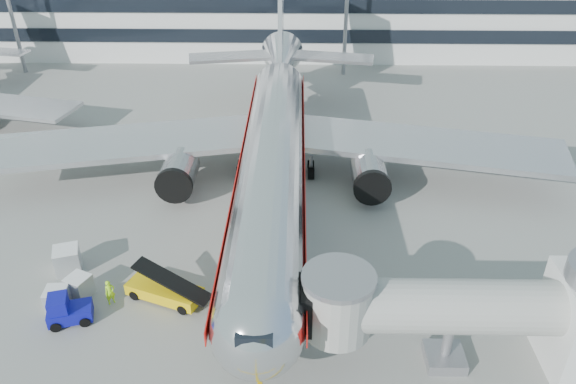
{
  "coord_description": "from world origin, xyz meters",
  "views": [
    {
      "loc": [
        1.96,
        -30.91,
        24.95
      ],
      "look_at": [
        1.3,
        4.21,
        4.0
      ],
      "focal_mm": 35.0,
      "sensor_mm": 36.0,
      "label": 1
    }
  ],
  "objects_px": {
    "cargo_container_left": "(79,286)",
    "ramp_worker": "(110,292)",
    "cargo_container_right": "(67,259)",
    "main_jet": "(274,144)",
    "belt_loader": "(165,290)",
    "baggage_tug": "(67,311)",
    "cargo_container_front": "(57,299)"
  },
  "relations": [
    {
      "from": "cargo_container_right",
      "to": "ramp_worker",
      "type": "xyz_separation_m",
      "value": [
        3.97,
        -3.34,
        -0.02
      ]
    },
    {
      "from": "baggage_tug",
      "to": "cargo_container_front",
      "type": "distance_m",
      "value": 1.63
    },
    {
      "from": "main_jet",
      "to": "cargo_container_right",
      "type": "relative_size",
      "value": 23.99
    },
    {
      "from": "cargo_container_left",
      "to": "ramp_worker",
      "type": "xyz_separation_m",
      "value": [
        2.28,
        -0.75,
        0.14
      ]
    },
    {
      "from": "main_jet",
      "to": "baggage_tug",
      "type": "bearing_deg",
      "value": -126.02
    },
    {
      "from": "baggage_tug",
      "to": "cargo_container_left",
      "type": "height_order",
      "value": "baggage_tug"
    },
    {
      "from": "belt_loader",
      "to": "baggage_tug",
      "type": "bearing_deg",
      "value": -158.57
    },
    {
      "from": "belt_loader",
      "to": "cargo_container_left",
      "type": "height_order",
      "value": "belt_loader"
    },
    {
      "from": "cargo_container_front",
      "to": "cargo_container_left",
      "type": "bearing_deg",
      "value": 51.53
    },
    {
      "from": "cargo_container_right",
      "to": "cargo_container_front",
      "type": "bearing_deg",
      "value": -79.7
    },
    {
      "from": "baggage_tug",
      "to": "cargo_container_left",
      "type": "xyz_separation_m",
      "value": [
        -0.07,
        2.47,
        -0.12
      ]
    },
    {
      "from": "cargo_container_left",
      "to": "cargo_container_right",
      "type": "xyz_separation_m",
      "value": [
        -1.69,
        2.59,
        0.16
      ]
    },
    {
      "from": "baggage_tug",
      "to": "main_jet",
      "type": "bearing_deg",
      "value": 53.98
    },
    {
      "from": "cargo_container_left",
      "to": "ramp_worker",
      "type": "bearing_deg",
      "value": -18.27
    },
    {
      "from": "cargo_container_left",
      "to": "baggage_tug",
      "type": "bearing_deg",
      "value": -88.33
    },
    {
      "from": "cargo_container_front",
      "to": "ramp_worker",
      "type": "xyz_separation_m",
      "value": [
        3.27,
        0.49,
        0.14
      ]
    },
    {
      "from": "belt_loader",
      "to": "cargo_container_front",
      "type": "xyz_separation_m",
      "value": [
        -6.68,
        -0.98,
        0.02
      ]
    },
    {
      "from": "baggage_tug",
      "to": "cargo_container_right",
      "type": "xyz_separation_m",
      "value": [
        -1.76,
        5.06,
        0.04
      ]
    },
    {
      "from": "baggage_tug",
      "to": "cargo_container_left",
      "type": "bearing_deg",
      "value": 91.67
    },
    {
      "from": "main_jet",
      "to": "belt_loader",
      "type": "relative_size",
      "value": 9.52
    },
    {
      "from": "cargo_container_right",
      "to": "ramp_worker",
      "type": "bearing_deg",
      "value": -40.12
    },
    {
      "from": "baggage_tug",
      "to": "ramp_worker",
      "type": "bearing_deg",
      "value": 37.85
    },
    {
      "from": "baggage_tug",
      "to": "cargo_container_right",
      "type": "height_order",
      "value": "baggage_tug"
    },
    {
      "from": "cargo_container_front",
      "to": "ramp_worker",
      "type": "relative_size",
      "value": 0.84
    },
    {
      "from": "belt_loader",
      "to": "cargo_container_right",
      "type": "bearing_deg",
      "value": 158.85
    },
    {
      "from": "cargo_container_front",
      "to": "cargo_container_right",
      "type": "bearing_deg",
      "value": 100.3
    },
    {
      "from": "belt_loader",
      "to": "ramp_worker",
      "type": "distance_m",
      "value": 3.45
    },
    {
      "from": "cargo_container_front",
      "to": "ramp_worker",
      "type": "distance_m",
      "value": 3.31
    },
    {
      "from": "cargo_container_right",
      "to": "ramp_worker",
      "type": "height_order",
      "value": "cargo_container_right"
    },
    {
      "from": "cargo_container_right",
      "to": "cargo_container_left",
      "type": "bearing_deg",
      "value": -56.92
    },
    {
      "from": "main_jet",
      "to": "ramp_worker",
      "type": "height_order",
      "value": "main_jet"
    },
    {
      "from": "cargo_container_left",
      "to": "belt_loader",
      "type": "bearing_deg",
      "value": -2.65
    }
  ]
}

